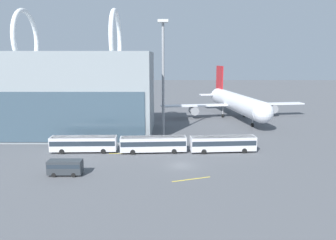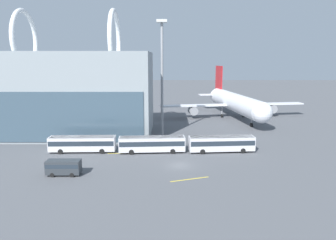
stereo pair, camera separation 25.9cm
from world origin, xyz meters
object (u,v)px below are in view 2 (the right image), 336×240
floodlight_mast (162,66)px  service_van_foreground (64,166)px  airliner_at_gate_far (234,102)px  shuttle_bus_2 (222,143)px  shuttle_bus_1 (152,143)px  airliner_at_gate_near (52,103)px  shuttle_bus_0 (83,143)px

floodlight_mast → service_van_foreground: bearing=-121.0°
airliner_at_gate_far → service_van_foreground: (-37.18, -50.83, -3.50)m
floodlight_mast → shuttle_bus_2: bearing=-45.6°
shuttle_bus_1 → service_van_foreground: 18.57m
airliner_at_gate_near → floodlight_mast: bearing=74.0°
airliner_at_gate_far → service_van_foreground: 63.07m
airliner_at_gate_near → service_van_foreground: 45.89m
airliner_at_gate_far → shuttle_bus_1: 44.94m
shuttle_bus_1 → shuttle_bus_2: same height
airliner_at_gate_far → floodlight_mast: 35.50m
airliner_at_gate_near → service_van_foreground: size_ratio=7.63×
shuttle_bus_0 → floodlight_mast: bearing=36.9°
shuttle_bus_1 → floodlight_mast: floodlight_mast is taller
airliner_at_gate_far → shuttle_bus_1: size_ratio=3.50×
airliner_at_gate_far → airliner_at_gate_near: bearing=-89.9°
airliner_at_gate_near → shuttle_bus_1: size_ratio=3.12×
shuttle_bus_0 → shuttle_bus_1: same height
airliner_at_gate_near → shuttle_bus_0: (16.11, -29.66, -3.80)m
shuttle_bus_0 → floodlight_mast: size_ratio=0.49×
shuttle_bus_0 → shuttle_bus_1: size_ratio=0.99×
airliner_at_gate_near → floodlight_mast: (31.70, -17.25, 10.87)m
floodlight_mast → shuttle_bus_0: bearing=-141.5°
airliner_at_gate_far → shuttle_bus_0: size_ratio=3.52×
shuttle_bus_1 → floodlight_mast: (1.79, 12.64, 14.66)m
airliner_at_gate_near → airliner_at_gate_far: (53.60, 8.18, -0.71)m
airliner_at_gate_far → floodlight_mast: floodlight_mast is taller
airliner_at_gate_near → floodlight_mast: size_ratio=1.53×
airliner_at_gate_far → shuttle_bus_0: bearing=-53.3°
airliner_at_gate_far → shuttle_bus_2: size_ratio=3.49×
airliner_at_gate_near → shuttle_bus_0: 33.97m
airliner_at_gate_near → floodlight_mast: floodlight_mast is taller
airliner_at_gate_far → shuttle_bus_2: bearing=-23.3°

